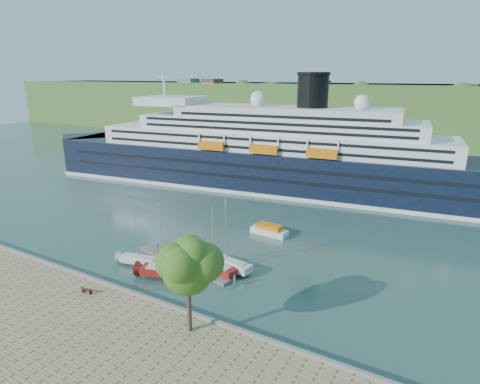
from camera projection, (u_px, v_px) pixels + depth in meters
name	position (u px, v px, depth m)	size (l,w,h in m)	color
ground	(113.00, 292.00, 53.29)	(400.00, 400.00, 0.00)	#2A4B45
far_hillside	(369.00, 113.00, 170.69)	(400.00, 50.00, 24.00)	#3A6026
quay_coping	(111.00, 285.00, 52.80)	(220.00, 0.50, 0.30)	slate
cruise_ship	(258.00, 131.00, 99.97)	(126.81, 18.47, 28.48)	black
park_bench	(87.00, 290.00, 50.99)	(1.48, 0.61, 0.95)	#3F2012
promenade_tree	(188.00, 281.00, 41.99)	(7.20, 7.20, 11.92)	#2D5716
floating_pontoon	(183.00, 263.00, 61.12)	(18.76, 2.29, 0.42)	gray
sailboat_white_near	(139.00, 238.00, 59.35)	(6.99, 1.94, 9.03)	silver
sailboat_red	(165.00, 244.00, 55.29)	(8.25, 2.29, 10.66)	maroon
sailboat_white_far	(229.00, 238.00, 57.76)	(8.05, 2.24, 10.40)	silver
tender_launch	(269.00, 229.00, 72.28)	(6.88, 2.35, 1.90)	orange
sailboat_extra	(215.00, 242.00, 56.99)	(7.49, 2.08, 9.68)	maroon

